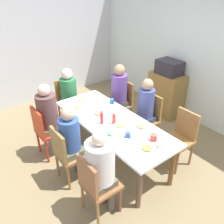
{
  "coord_description": "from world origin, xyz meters",
  "views": [
    {
      "loc": [
        2.38,
        -1.83,
        2.62
      ],
      "look_at": [
        0.0,
        0.0,
        0.88
      ],
      "focal_mm": 37.64,
      "sensor_mm": 36.0,
      "label": 1
    }
  ],
  "objects_px": {
    "chair_6": "(148,116)",
    "side_cabinet": "(166,94)",
    "chair_5": "(68,99)",
    "plate_3": "(99,114)",
    "person_3": "(101,166)",
    "cup_3": "(112,101)",
    "person_5": "(69,92)",
    "plate_5": "(77,108)",
    "chair_4": "(45,129)",
    "plate_4": "(81,100)",
    "plate_0": "(141,126)",
    "dining_table": "(112,125)",
    "person_2": "(119,91)",
    "bottle_1": "(114,118)",
    "chair_1": "(181,135)",
    "person_6": "(145,107)",
    "cup_4": "(128,135)",
    "person_0": "(71,139)",
    "cup_2": "(108,136)",
    "plate_1": "(121,126)",
    "cup_1": "(161,145)",
    "microwave": "(169,67)",
    "person_4": "(48,115)",
    "bottle_0": "(102,118)",
    "chair_3": "(95,184)",
    "chair_2": "(122,101)",
    "plate_2": "(147,149)"
  },
  "relations": [
    {
      "from": "chair_6",
      "to": "side_cabinet",
      "type": "xyz_separation_m",
      "value": [
        -0.5,
        1.03,
        -0.06
      ]
    },
    {
      "from": "chair_5",
      "to": "plate_3",
      "type": "distance_m",
      "value": 1.21
    },
    {
      "from": "person_3",
      "to": "cup_3",
      "type": "xyz_separation_m",
      "value": [
        -1.15,
        1.04,
        0.03
      ]
    },
    {
      "from": "person_5",
      "to": "plate_5",
      "type": "distance_m",
      "value": 0.75
    },
    {
      "from": "chair_4",
      "to": "plate_4",
      "type": "xyz_separation_m",
      "value": [
        -0.15,
        0.76,
        0.23
      ]
    },
    {
      "from": "person_3",
      "to": "plate_0",
      "type": "bearing_deg",
      "value": 108.75
    },
    {
      "from": "dining_table",
      "to": "person_2",
      "type": "distance_m",
      "value": 1.01
    },
    {
      "from": "chair_5",
      "to": "person_5",
      "type": "relative_size",
      "value": 0.77
    },
    {
      "from": "chair_6",
      "to": "bottle_1",
      "type": "bearing_deg",
      "value": -84.42
    },
    {
      "from": "dining_table",
      "to": "chair_1",
      "type": "bearing_deg",
      "value": 48.14
    },
    {
      "from": "person_6",
      "to": "cup_4",
      "type": "xyz_separation_m",
      "value": [
        0.46,
        -0.79,
        0.05
      ]
    },
    {
      "from": "person_0",
      "to": "bottle_1",
      "type": "distance_m",
      "value": 0.69
    },
    {
      "from": "person_0",
      "to": "chair_4",
      "type": "bearing_deg",
      "value": -172.62
    },
    {
      "from": "cup_4",
      "to": "side_cabinet",
      "type": "bearing_deg",
      "value": 116.62
    },
    {
      "from": "chair_4",
      "to": "cup_2",
      "type": "distance_m",
      "value": 1.17
    },
    {
      "from": "person_3",
      "to": "bottle_1",
      "type": "bearing_deg",
      "value": 132.87
    },
    {
      "from": "person_0",
      "to": "plate_1",
      "type": "bearing_deg",
      "value": 72.62
    },
    {
      "from": "chair_4",
      "to": "plate_5",
      "type": "distance_m",
      "value": 0.61
    },
    {
      "from": "dining_table",
      "to": "chair_5",
      "type": "bearing_deg",
      "value": 180.0
    },
    {
      "from": "cup_1",
      "to": "person_2",
      "type": "bearing_deg",
      "value": 159.34
    },
    {
      "from": "dining_table",
      "to": "plate_1",
      "type": "distance_m",
      "value": 0.24
    },
    {
      "from": "chair_1",
      "to": "microwave",
      "type": "height_order",
      "value": "microwave"
    },
    {
      "from": "person_2",
      "to": "person_6",
      "type": "height_order",
      "value": "person_2"
    },
    {
      "from": "chair_4",
      "to": "plate_4",
      "type": "bearing_deg",
      "value": 101.18
    },
    {
      "from": "person_0",
      "to": "cup_3",
      "type": "relative_size",
      "value": 11.15
    },
    {
      "from": "dining_table",
      "to": "plate_1",
      "type": "bearing_deg",
      "value": -1.86
    },
    {
      "from": "cup_4",
      "to": "cup_1",
      "type": "bearing_deg",
      "value": 24.34
    },
    {
      "from": "person_4",
      "to": "bottle_0",
      "type": "bearing_deg",
      "value": 38.56
    },
    {
      "from": "plate_4",
      "to": "chair_1",
      "type": "bearing_deg",
      "value": 27.75
    },
    {
      "from": "person_3",
      "to": "person_5",
      "type": "distance_m",
      "value": 2.18
    },
    {
      "from": "cup_1",
      "to": "cup_4",
      "type": "xyz_separation_m",
      "value": [
        -0.42,
        -0.19,
        0.0
      ]
    },
    {
      "from": "chair_3",
      "to": "chair_4",
      "type": "distance_m",
      "value": 1.42
    },
    {
      "from": "person_4",
      "to": "plate_4",
      "type": "bearing_deg",
      "value": 102.62
    },
    {
      "from": "person_4",
      "to": "plate_4",
      "type": "xyz_separation_m",
      "value": [
        -0.15,
        0.67,
        -0.01
      ]
    },
    {
      "from": "cup_4",
      "to": "microwave",
      "type": "height_order",
      "value": "microwave"
    },
    {
      "from": "person_0",
      "to": "bottle_0",
      "type": "bearing_deg",
      "value": 93.47
    },
    {
      "from": "side_cabinet",
      "to": "plate_5",
      "type": "bearing_deg",
      "value": -94.02
    },
    {
      "from": "cup_2",
      "to": "chair_1",
      "type": "bearing_deg",
      "value": 70.55
    },
    {
      "from": "chair_6",
      "to": "cup_2",
      "type": "height_order",
      "value": "chair_6"
    },
    {
      "from": "person_0",
      "to": "plate_5",
      "type": "xyz_separation_m",
      "value": [
        -0.64,
        0.47,
        0.04
      ]
    },
    {
      "from": "plate_4",
      "to": "bottle_1",
      "type": "bearing_deg",
      "value": 0.52
    },
    {
      "from": "chair_2",
      "to": "cup_2",
      "type": "distance_m",
      "value": 1.53
    },
    {
      "from": "plate_0",
      "to": "plate_2",
      "type": "xyz_separation_m",
      "value": [
        0.42,
        -0.29,
        0.0
      ]
    },
    {
      "from": "chair_4",
      "to": "microwave",
      "type": "relative_size",
      "value": 1.88
    },
    {
      "from": "person_0",
      "to": "chair_6",
      "type": "relative_size",
      "value": 1.32
    },
    {
      "from": "person_4",
      "to": "cup_4",
      "type": "relative_size",
      "value": 11.67
    },
    {
      "from": "cup_4",
      "to": "plate_1",
      "type": "bearing_deg",
      "value": 162.44
    },
    {
      "from": "chair_4",
      "to": "person_6",
      "type": "distance_m",
      "value": 1.67
    },
    {
      "from": "person_0",
      "to": "bottle_1",
      "type": "bearing_deg",
      "value": 83.25
    },
    {
      "from": "chair_4",
      "to": "chair_5",
      "type": "height_order",
      "value": "same"
    }
  ]
}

